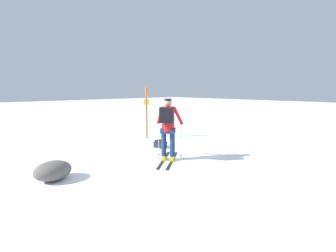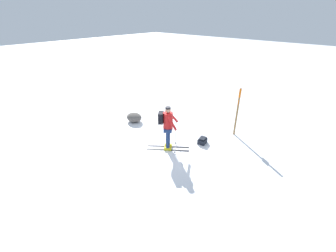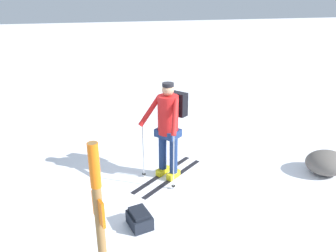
{
  "view_description": "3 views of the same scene",
  "coord_description": "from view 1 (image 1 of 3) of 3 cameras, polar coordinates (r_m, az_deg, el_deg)",
  "views": [
    {
      "loc": [
        4.1,
        4.82,
        2.08
      ],
      "look_at": [
        -0.3,
        0.13,
        1.03
      ],
      "focal_mm": 24.0,
      "sensor_mm": 36.0,
      "label": 1
    },
    {
      "loc": [
        -5.47,
        5.92,
        5.01
      ],
      "look_at": [
        -0.3,
        0.13,
        1.03
      ],
      "focal_mm": 24.0,
      "sensor_mm": 36.0,
      "label": 2
    },
    {
      "loc": [
        -1.84,
        -5.11,
        3.21
      ],
      "look_at": [
        -0.3,
        0.13,
        1.03
      ],
      "focal_mm": 35.0,
      "sensor_mm": 36.0,
      "label": 3
    }
  ],
  "objects": [
    {
      "name": "dropped_backpack",
      "position": [
        8.17,
        -1.96,
        -4.6
      ],
      "size": [
        0.37,
        0.44,
        0.26
      ],
      "color": "black",
      "rests_on": "ground_plane"
    },
    {
      "name": "trail_marker",
      "position": [
        9.62,
        -5.52,
        4.42
      ],
      "size": [
        0.09,
        0.24,
        2.16
      ],
      "color": "olive",
      "rests_on": "ground_plane"
    },
    {
      "name": "ground_plane",
      "position": [
        6.66,
        -2.68,
        -8.93
      ],
      "size": [
        80.0,
        80.0,
        0.0
      ],
      "primitive_type": "plane",
      "color": "white"
    },
    {
      "name": "skier",
      "position": [
        6.49,
        -0.04,
        0.38
      ],
      "size": [
        1.59,
        1.3,
        1.82
      ],
      "color": "black",
      "rests_on": "ground_plane"
    },
    {
      "name": "rock_boulder",
      "position": [
        5.92,
        -27.21,
        -10.05
      ],
      "size": [
        0.82,
        0.69,
        0.45
      ],
      "primitive_type": "ellipsoid",
      "color": "#5B5651",
      "rests_on": "ground_plane"
    }
  ]
}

